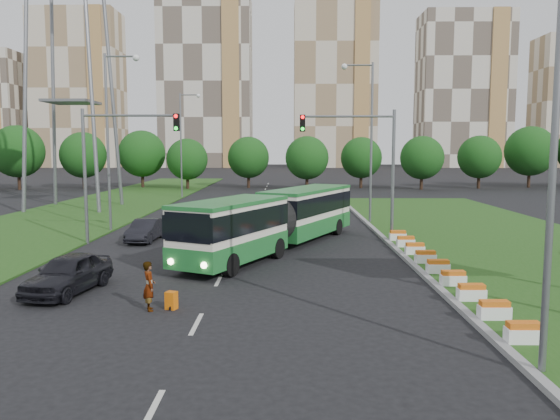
{
  "coord_description": "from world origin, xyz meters",
  "views": [
    {
      "loc": [
        -0.1,
        -23.15,
        5.65
      ],
      "look_at": [
        -0.39,
        4.11,
        2.6
      ],
      "focal_mm": 35.0,
      "sensor_mm": 36.0,
      "label": 1
    }
  ],
  "objects_px": {
    "traffic_mast_median": "(367,154)",
    "articulated_bus": "(271,219)",
    "car_left_near": "(68,273)",
    "car_left_far": "(146,230)",
    "traffic_mast_left": "(111,154)",
    "pedestrian": "(149,286)",
    "shopping_trolley": "(171,301)"
  },
  "relations": [
    {
      "from": "traffic_mast_median",
      "to": "traffic_mast_left",
      "type": "height_order",
      "value": "same"
    },
    {
      "from": "pedestrian",
      "to": "car_left_near",
      "type": "bearing_deg",
      "value": 37.07
    },
    {
      "from": "traffic_mast_median",
      "to": "shopping_trolley",
      "type": "bearing_deg",
      "value": -121.88
    },
    {
      "from": "car_left_near",
      "to": "car_left_far",
      "type": "xyz_separation_m",
      "value": [
        -0.06,
        12.15,
        -0.1
      ]
    },
    {
      "from": "traffic_mast_median",
      "to": "car_left_far",
      "type": "bearing_deg",
      "value": -179.9
    },
    {
      "from": "shopping_trolley",
      "to": "traffic_mast_median",
      "type": "bearing_deg",
      "value": 78.94
    },
    {
      "from": "shopping_trolley",
      "to": "car_left_far",
      "type": "bearing_deg",
      "value": 128.57
    },
    {
      "from": "traffic_mast_median",
      "to": "car_left_near",
      "type": "bearing_deg",
      "value": -137.87
    },
    {
      "from": "car_left_near",
      "to": "pedestrian",
      "type": "xyz_separation_m",
      "value": [
        3.79,
        -2.34,
        0.1
      ]
    },
    {
      "from": "traffic_mast_left",
      "to": "shopping_trolley",
      "type": "bearing_deg",
      "value": -65.01
    },
    {
      "from": "car_left_far",
      "to": "car_left_near",
      "type": "bearing_deg",
      "value": -86.63
    },
    {
      "from": "car_left_near",
      "to": "articulated_bus",
      "type": "bearing_deg",
      "value": 61.03
    },
    {
      "from": "traffic_mast_left",
      "to": "shopping_trolley",
      "type": "height_order",
      "value": "traffic_mast_left"
    },
    {
      "from": "articulated_bus",
      "to": "shopping_trolley",
      "type": "bearing_deg",
      "value": -79.19
    },
    {
      "from": "traffic_mast_median",
      "to": "articulated_bus",
      "type": "xyz_separation_m",
      "value": [
        -5.69,
        -2.56,
        -3.64
      ]
    },
    {
      "from": "articulated_bus",
      "to": "car_left_near",
      "type": "bearing_deg",
      "value": -102.77
    },
    {
      "from": "traffic_mast_median",
      "to": "pedestrian",
      "type": "relative_size",
      "value": 4.56
    },
    {
      "from": "traffic_mast_median",
      "to": "traffic_mast_left",
      "type": "xyz_separation_m",
      "value": [
        -15.16,
        -1.0,
        0.0
      ]
    },
    {
      "from": "traffic_mast_median",
      "to": "articulated_bus",
      "type": "height_order",
      "value": "traffic_mast_median"
    },
    {
      "from": "articulated_bus",
      "to": "car_left_far",
      "type": "distance_m",
      "value": 8.29
    },
    {
      "from": "traffic_mast_median",
      "to": "shopping_trolley",
      "type": "relative_size",
      "value": 12.67
    },
    {
      "from": "traffic_mast_median",
      "to": "articulated_bus",
      "type": "bearing_deg",
      "value": -155.83
    },
    {
      "from": "traffic_mast_left",
      "to": "car_left_far",
      "type": "xyz_separation_m",
      "value": [
        1.64,
        0.98,
        -4.67
      ]
    },
    {
      "from": "car_left_near",
      "to": "pedestrian",
      "type": "bearing_deg",
      "value": -21.69
    },
    {
      "from": "car_left_near",
      "to": "shopping_trolley",
      "type": "xyz_separation_m",
      "value": [
        4.53,
        -2.18,
        -0.46
      ]
    },
    {
      "from": "car_left_near",
      "to": "car_left_far",
      "type": "bearing_deg",
      "value": 100.23
    },
    {
      "from": "traffic_mast_left",
      "to": "car_left_near",
      "type": "distance_m",
      "value": 12.19
    },
    {
      "from": "car_left_near",
      "to": "pedestrian",
      "type": "height_order",
      "value": "pedestrian"
    },
    {
      "from": "shopping_trolley",
      "to": "pedestrian",
      "type": "bearing_deg",
      "value": -147.51
    },
    {
      "from": "articulated_bus",
      "to": "pedestrian",
      "type": "height_order",
      "value": "articulated_bus"
    },
    {
      "from": "pedestrian",
      "to": "car_left_far",
      "type": "bearing_deg",
      "value": -6.41
    },
    {
      "from": "articulated_bus",
      "to": "shopping_trolley",
      "type": "xyz_separation_m",
      "value": [
        -3.24,
        -11.8,
        -1.4
      ]
    }
  ]
}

